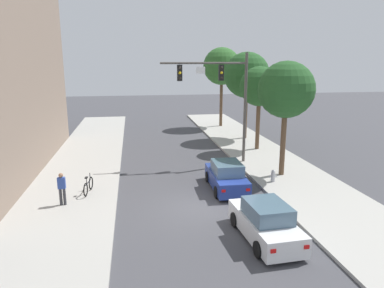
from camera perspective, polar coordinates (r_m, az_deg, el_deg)
name	(u,v)px	position (r m, az deg, el deg)	size (l,w,h in m)	color
ground_plane	(198,208)	(17.99, 1.03, -10.11)	(120.00, 120.00, 0.00)	#424247
sidewalk_left	(61,215)	(18.04, -20.10, -10.63)	(5.00, 60.00, 0.15)	#A8A59E
sidewalk_right	(320,198)	(20.11, 19.76, -8.13)	(5.00, 60.00, 0.15)	#A8A59E
traffic_signal_mast	(222,88)	(24.38, 4.86, 8.87)	(5.90, 0.38, 7.50)	#514C47
car_lead_blue	(226,177)	(20.33, 5.50, -5.22)	(1.92, 4.28, 1.60)	navy
car_following_white	(265,222)	(15.10, 11.60, -12.14)	(2.03, 4.33, 1.60)	silver
pedestrian_sidewalk_left_walker	(62,187)	(18.74, -20.02, -6.49)	(0.36, 0.22, 1.64)	#333338
bicycle_leaning	(88,186)	(20.14, -16.19, -6.42)	(0.33, 1.76, 0.98)	black
fire_hydrant	(273,176)	(21.63, 12.79, -4.96)	(0.48, 0.24, 0.72)	#B2B2B7
street_tree_nearest	(286,90)	(22.22, 14.76, 8.29)	(3.39, 3.39, 6.97)	brown
street_tree_second	(259,87)	(28.72, 10.69, 8.93)	(3.09, 3.09, 6.55)	brown
street_tree_third	(247,75)	(32.78, 8.71, 10.77)	(4.05, 4.05, 7.74)	brown
street_tree_farthest	(222,66)	(38.81, 4.76, 12.20)	(3.92, 3.92, 8.35)	brown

